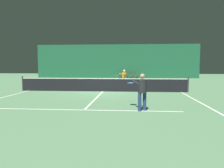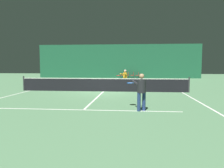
{
  "view_description": "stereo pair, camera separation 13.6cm",
  "coord_description": "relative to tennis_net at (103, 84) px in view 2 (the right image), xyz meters",
  "views": [
    {
      "loc": [
        1.93,
        -15.41,
        1.93
      ],
      "look_at": [
        0.98,
        -3.85,
        0.89
      ],
      "focal_mm": 35.0,
      "sensor_mm": 36.0,
      "label": 1
    },
    {
      "loc": [
        2.06,
        -15.39,
        1.93
      ],
      "look_at": [
        0.98,
        -3.85,
        0.89
      ],
      "focal_mm": 35.0,
      "sensor_mm": 36.0,
      "label": 2
    }
  ],
  "objects": [
    {
      "name": "ground_plane",
      "position": [
        0.0,
        0.0,
        -0.51
      ],
      "size": [
        60.0,
        60.0,
        0.0
      ],
      "primitive_type": "plane",
      "color": "#56845B"
    },
    {
      "name": "player_near",
      "position": [
        2.42,
        -6.31,
        0.39
      ],
      "size": [
        0.94,
        1.3,
        1.55
      ],
      "rotation": [
        0.0,
        0.0,
        2.08
      ],
      "color": "navy",
      "rests_on": "ground"
    },
    {
      "name": "court_line_service_near",
      "position": [
        0.0,
        -6.4,
        -0.51
      ],
      "size": [
        8.25,
        0.1,
        0.0
      ],
      "color": "white",
      "rests_on": "ground"
    },
    {
      "name": "court_line_centre",
      "position": [
        0.0,
        0.0,
        -0.51
      ],
      "size": [
        0.1,
        12.8,
        0.0
      ],
      "color": "white",
      "rests_on": "ground"
    },
    {
      "name": "tennis_net",
      "position": [
        0.0,
        0.0,
        0.0
      ],
      "size": [
        12.0,
        0.1,
        1.07
      ],
      "color": "black",
      "rests_on": "ground"
    },
    {
      "name": "courtside_chair_3",
      "position": [
        2.79,
        15.13,
        -0.03
      ],
      "size": [
        0.44,
        0.44,
        0.84
      ],
      "rotation": [
        0.0,
        0.0,
        -1.57
      ],
      "color": "#2D2D2D",
      "rests_on": "ground"
    },
    {
      "name": "courtside_chair_2",
      "position": [
        2.09,
        15.13,
        -0.03
      ],
      "size": [
        0.44,
        0.44,
        0.84
      ],
      "rotation": [
        0.0,
        0.0,
        -1.57
      ],
      "color": "#2D2D2D",
      "rests_on": "ground"
    },
    {
      "name": "courtside_chair_0",
      "position": [
        0.69,
        15.13,
        -0.03
      ],
      "size": [
        0.44,
        0.44,
        0.84
      ],
      "rotation": [
        0.0,
        0.0,
        -1.57
      ],
      "color": "#2D2D2D",
      "rests_on": "ground"
    },
    {
      "name": "backdrop_curtain",
      "position": [
        0.0,
        15.68,
        1.87
      ],
      "size": [
        23.0,
        0.12,
        4.76
      ],
      "color": "#1E5B3D",
      "rests_on": "ground"
    },
    {
      "name": "courtside_chair_1",
      "position": [
        1.39,
        15.13,
        -0.03
      ],
      "size": [
        0.44,
        0.44,
        0.84
      ],
      "rotation": [
        0.0,
        0.0,
        -1.57
      ],
      "color": "#2D2D2D",
      "rests_on": "ground"
    },
    {
      "name": "court_line_sideline_left",
      "position": [
        -5.5,
        0.0,
        -0.51
      ],
      "size": [
        0.1,
        23.8,
        0.0
      ],
      "color": "white",
      "rests_on": "ground"
    },
    {
      "name": "court_line_baseline_far",
      "position": [
        0.0,
        11.9,
        -0.51
      ],
      "size": [
        11.0,
        0.1,
        0.0
      ],
      "color": "white",
      "rests_on": "ground"
    },
    {
      "name": "player_far",
      "position": [
        1.43,
        2.71,
        0.37
      ],
      "size": [
        0.97,
        1.26,
        1.5
      ],
      "rotation": [
        0.0,
        0.0,
        -2.14
      ],
      "color": "black",
      "rests_on": "ground"
    },
    {
      "name": "court_line_sideline_right",
      "position": [
        5.5,
        0.0,
        -0.51
      ],
      "size": [
        0.1,
        23.8,
        0.0
      ],
      "color": "white",
      "rests_on": "ground"
    },
    {
      "name": "court_line_service_far",
      "position": [
        0.0,
        6.4,
        -0.51
      ],
      "size": [
        8.25,
        0.1,
        0.0
      ],
      "color": "white",
      "rests_on": "ground"
    }
  ]
}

